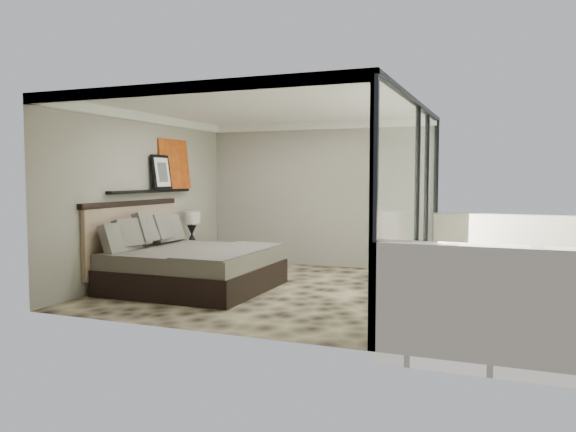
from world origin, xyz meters
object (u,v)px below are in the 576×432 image
at_px(ottoman, 538,275).
at_px(lounger, 497,288).
at_px(nightstand, 194,257).
at_px(table_lamp, 192,223).
at_px(bed, 188,265).

distance_m(ottoman, lounger, 1.27).
bearing_deg(nightstand, table_lamp, -114.88).
relative_size(nightstand, lounger, 0.26).
distance_m(bed, nightstand, 1.72).
relative_size(table_lamp, lounger, 0.31).
height_order(nightstand, lounger, lounger).
bearing_deg(lounger, table_lamp, 160.36).
distance_m(bed, lounger, 4.58).
xyz_separation_m(bed, ottoman, (5.08, 1.83, -0.14)).
bearing_deg(lounger, ottoman, 52.60).
distance_m(nightstand, table_lamp, 0.65).
xyz_separation_m(table_lamp, ottoman, (5.91, 0.34, -0.66)).
bearing_deg(nightstand, ottoman, 19.34).
bearing_deg(lounger, bed, 177.47).
distance_m(bed, ottoman, 5.40).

